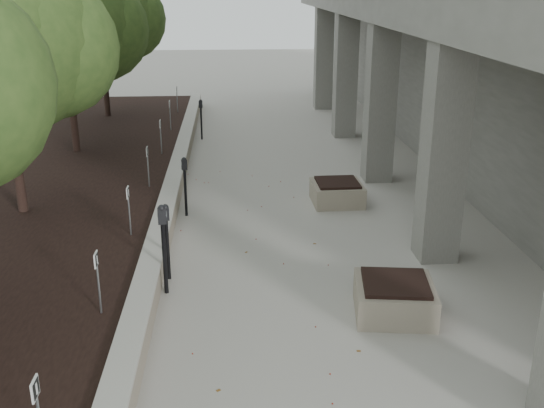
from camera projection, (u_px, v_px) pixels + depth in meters
name	position (u px, v px, depth m)	size (l,w,h in m)	color
retaining_wall	(170.00, 199.00, 14.43)	(0.39, 26.00, 0.50)	#9F937E
planting_bed	(6.00, 205.00, 14.22)	(7.00, 26.00, 0.40)	black
crabapple_tree_3	(5.00, 80.00, 12.35)	(4.60, 4.00, 5.44)	#304C1D
crabapple_tree_4	(67.00, 53.00, 17.05)	(4.60, 4.00, 5.44)	#304C1D
crabapple_tree_5	(101.00, 38.00, 21.76)	(4.60, 4.00, 5.44)	#304C1D
parking_sign_3	(98.00, 283.00, 9.02)	(0.04, 0.22, 0.96)	black
parking_sign_4	(129.00, 211.00, 11.84)	(0.04, 0.22, 0.96)	black
parking_sign_5	(148.00, 167.00, 14.66)	(0.04, 0.22, 0.96)	black
parking_sign_6	(161.00, 137.00, 17.48)	(0.04, 0.22, 0.96)	black
parking_sign_7	(170.00, 115.00, 20.31)	(0.04, 0.22, 0.96)	black
parking_sign_8	(177.00, 99.00, 23.13)	(0.04, 0.22, 0.96)	black
parking_meter_2	(164.00, 250.00, 10.36)	(0.16, 0.11, 1.58)	black
parking_meter_3	(167.00, 242.00, 10.90)	(0.14, 0.10, 1.39)	black
parking_meter_4	(185.00, 187.00, 13.90)	(0.13, 0.10, 1.35)	black
parking_meter_5	(201.00, 120.00, 20.72)	(0.13, 0.09, 1.33)	black
planter_front	(394.00, 297.00, 9.87)	(1.21, 1.21, 0.56)	#9F937E
planter_back	(337.00, 192.00, 14.85)	(1.15, 1.15, 0.54)	#9F937E
berry_scatter	(252.00, 285.00, 10.86)	(3.30, 14.10, 0.02)	maroon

